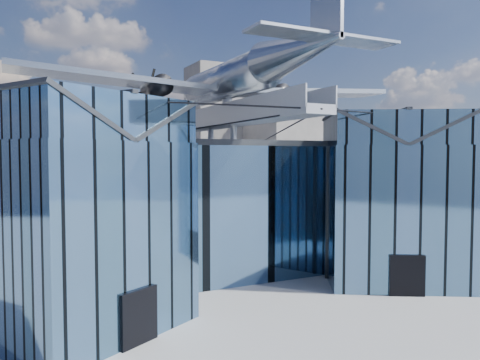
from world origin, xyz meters
name	(u,v)px	position (x,y,z in m)	size (l,w,h in m)	color
ground_plane	(254,295)	(0.00, 0.00, 0.00)	(120.00, 120.00, 0.00)	gray
museum	(217,200)	(0.00, 5.82, 5.54)	(32.88, 24.50, 17.60)	teal
bg_towers	(114,148)	(1.45, 50.49, 10.01)	(77.00, 24.50, 26.00)	slate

